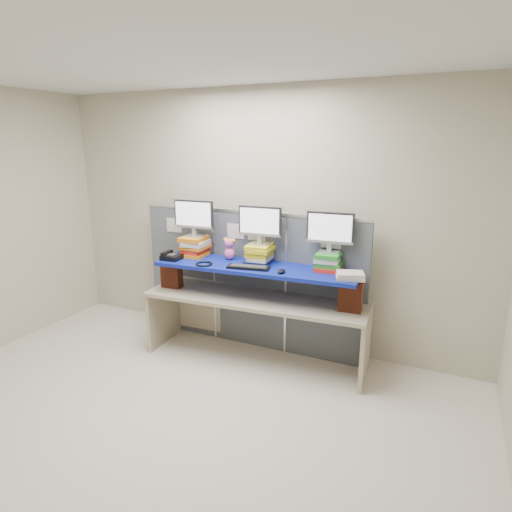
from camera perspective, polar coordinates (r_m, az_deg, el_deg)
The scene contains 18 objects.
room at distance 3.08m, azimuth -15.43°, elevation -1.13°, with size 5.00×4.00×2.80m.
cubicle_partition at distance 4.70m, azimuth -0.86°, elevation -3.10°, with size 2.60×0.06×1.53m.
desk at distance 4.45m, azimuth -0.00°, elevation -7.09°, with size 2.33×0.82×0.70m.
brick_pier_left at distance 4.72m, azimuth -11.18°, elevation -2.39°, with size 0.21×0.12×0.29m, color maroon.
brick_pier_right at distance 4.08m, azimuth 12.50°, elevation -5.26°, with size 0.21×0.12×0.29m, color maroon.
blue_board at distance 4.30m, azimuth -0.00°, elevation -1.53°, with size 2.06×0.52×0.04m, color #0A0D81.
book_stack_left at distance 4.68m, azimuth -8.14°, elevation 1.32°, with size 0.29×0.31×0.22m.
book_stack_center at distance 4.38m, azimuth 0.49°, elevation 0.31°, with size 0.28×0.31×0.19m.
book_stack_right at distance 4.19m, azimuth 9.66°, elevation -0.72°, with size 0.27×0.30×0.17m.
monitor_left at distance 4.62m, azimuth -8.29°, elevation 5.28°, with size 0.45×0.14×0.39m.
monitor_center at distance 4.31m, azimuth 0.51°, elevation 4.40°, with size 0.45×0.14×0.39m.
monitor_right at distance 4.12m, azimuth 9.84°, elevation 3.44°, with size 0.45×0.14×0.39m.
keyboard at distance 4.20m, azimuth -1.00°, elevation -1.49°, with size 0.44×0.21×0.03m.
mouse at distance 4.05m, azimuth 3.42°, elevation -2.05°, with size 0.06×0.11×0.04m, color black.
desk_phone at distance 4.60m, azimuth -11.25°, elevation -0.07°, with size 0.21×0.19×0.08m.
headset at distance 4.35m, azimuth -6.95°, elevation -1.05°, with size 0.17×0.17×0.02m, color black.
plush_toy at distance 4.50m, azimuth -3.54°, elevation 1.00°, with size 0.14×0.10×0.23m.
binder_stack at distance 3.97m, azimuth 12.46°, elevation -2.57°, with size 0.30×0.27×0.06m.
Camera 1 is at (1.94, -2.24, 2.22)m, focal length 30.00 mm.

